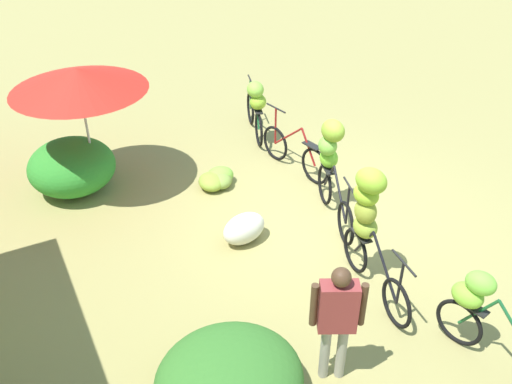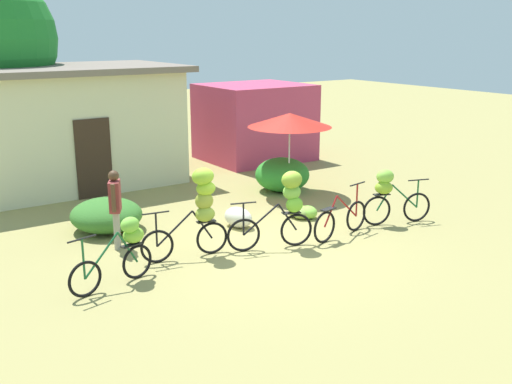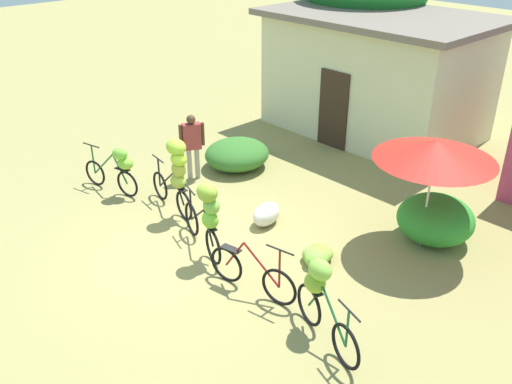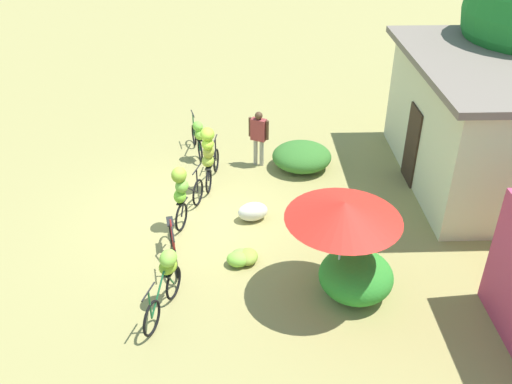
{
  "view_description": "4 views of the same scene",
  "coord_description": "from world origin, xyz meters",
  "px_view_note": "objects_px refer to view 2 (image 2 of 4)",
  "views": [
    {
      "loc": [
        -5.72,
        4.35,
        5.16
      ],
      "look_at": [
        -0.26,
        1.5,
        1.13
      ],
      "focal_mm": 39.24,
      "sensor_mm": 36.0,
      "label": 1
    },
    {
      "loc": [
        -6.38,
        -8.91,
        4.1
      ],
      "look_at": [
        0.23,
        0.83,
        0.92
      ],
      "focal_mm": 42.07,
      "sensor_mm": 36.0,
      "label": 2
    },
    {
      "loc": [
        6.97,
        -5.23,
        5.66
      ],
      "look_at": [
        0.31,
        1.07,
        0.9
      ],
      "focal_mm": 38.87,
      "sensor_mm": 36.0,
      "label": 3
    },
    {
      "loc": [
        10.92,
        1.18,
        7.47
      ],
      "look_at": [
        0.88,
        1.51,
        1.18
      ],
      "focal_mm": 39.29,
      "sensor_mm": 36.0,
      "label": 4
    }
  ],
  "objects_px": {
    "bicycle_near_pile": "(200,205)",
    "bicycle_leftmost": "(123,246)",
    "bicycle_by_shop": "(341,220)",
    "banana_pile_on_ground": "(303,212)",
    "market_umbrella": "(290,120)",
    "produce_sack": "(238,217)",
    "bicycle_rightmost": "(390,192)",
    "bicycle_center_loaded": "(286,203)",
    "person_vendor": "(115,202)",
    "shop_pink": "(255,122)",
    "building_low": "(70,125)"
  },
  "relations": [
    {
      "from": "shop_pink",
      "to": "person_vendor",
      "type": "bearing_deg",
      "value": -141.63
    },
    {
      "from": "bicycle_leftmost",
      "to": "bicycle_by_shop",
      "type": "relative_size",
      "value": 0.94
    },
    {
      "from": "building_low",
      "to": "bicycle_by_shop",
      "type": "xyz_separation_m",
      "value": [
        3.1,
        -7.51,
        -1.26
      ]
    },
    {
      "from": "building_low",
      "to": "person_vendor",
      "type": "distance_m",
      "value": 5.7
    },
    {
      "from": "market_umbrella",
      "to": "bicycle_rightmost",
      "type": "height_order",
      "value": "market_umbrella"
    },
    {
      "from": "bicycle_near_pile",
      "to": "banana_pile_on_ground",
      "type": "relative_size",
      "value": 2.33
    },
    {
      "from": "market_umbrella",
      "to": "bicycle_leftmost",
      "type": "height_order",
      "value": "market_umbrella"
    },
    {
      "from": "bicycle_leftmost",
      "to": "bicycle_rightmost",
      "type": "xyz_separation_m",
      "value": [
        5.97,
        -0.26,
        0.07
      ]
    },
    {
      "from": "bicycle_by_shop",
      "to": "person_vendor",
      "type": "height_order",
      "value": "person_vendor"
    },
    {
      "from": "building_low",
      "to": "bicycle_leftmost",
      "type": "xyz_separation_m",
      "value": [
        -1.46,
        -7.23,
        -0.97
      ]
    },
    {
      "from": "bicycle_center_loaded",
      "to": "bicycle_by_shop",
      "type": "xyz_separation_m",
      "value": [
        1.31,
        -0.15,
        -0.54
      ]
    },
    {
      "from": "banana_pile_on_ground",
      "to": "person_vendor",
      "type": "bearing_deg",
      "value": 173.23
    },
    {
      "from": "building_low",
      "to": "shop_pink",
      "type": "relative_size",
      "value": 1.83
    },
    {
      "from": "building_low",
      "to": "bicycle_by_shop",
      "type": "bearing_deg",
      "value": -67.55
    },
    {
      "from": "banana_pile_on_ground",
      "to": "produce_sack",
      "type": "distance_m",
      "value": 1.59
    },
    {
      "from": "bicycle_center_loaded",
      "to": "bicycle_rightmost",
      "type": "relative_size",
      "value": 1.06
    },
    {
      "from": "bicycle_leftmost",
      "to": "bicycle_by_shop",
      "type": "bearing_deg",
      "value": -3.59
    },
    {
      "from": "bicycle_leftmost",
      "to": "bicycle_rightmost",
      "type": "bearing_deg",
      "value": -2.46
    },
    {
      "from": "market_umbrella",
      "to": "bicycle_by_shop",
      "type": "xyz_separation_m",
      "value": [
        -1.13,
        -3.25,
        -1.56
      ]
    },
    {
      "from": "bicycle_leftmost",
      "to": "bicycle_rightmost",
      "type": "height_order",
      "value": "bicycle_rightmost"
    },
    {
      "from": "person_vendor",
      "to": "produce_sack",
      "type": "bearing_deg",
      "value": -4.98
    },
    {
      "from": "building_low",
      "to": "bicycle_near_pile",
      "type": "distance_m",
      "value": 6.88
    },
    {
      "from": "bicycle_near_pile",
      "to": "bicycle_by_shop",
      "type": "distance_m",
      "value": 3.05
    },
    {
      "from": "building_low",
      "to": "bicycle_rightmost",
      "type": "relative_size",
      "value": 3.73
    },
    {
      "from": "person_vendor",
      "to": "banana_pile_on_ground",
      "type": "bearing_deg",
      "value": -6.77
    },
    {
      "from": "market_umbrella",
      "to": "produce_sack",
      "type": "height_order",
      "value": "market_umbrella"
    },
    {
      "from": "shop_pink",
      "to": "bicycle_center_loaded",
      "type": "height_order",
      "value": "shop_pink"
    },
    {
      "from": "bicycle_near_pile",
      "to": "person_vendor",
      "type": "height_order",
      "value": "bicycle_near_pile"
    },
    {
      "from": "bicycle_center_loaded",
      "to": "produce_sack",
      "type": "xyz_separation_m",
      "value": [
        -0.1,
        1.55,
        -0.68
      ]
    },
    {
      "from": "bicycle_by_shop",
      "to": "banana_pile_on_ground",
      "type": "xyz_separation_m",
      "value": [
        0.16,
        1.43,
        -0.23
      ]
    },
    {
      "from": "bicycle_center_loaded",
      "to": "person_vendor",
      "type": "distance_m",
      "value": 3.26
    },
    {
      "from": "bicycle_rightmost",
      "to": "banana_pile_on_ground",
      "type": "bearing_deg",
      "value": 131.89
    },
    {
      "from": "banana_pile_on_ground",
      "to": "market_umbrella",
      "type": "bearing_deg",
      "value": 61.89
    },
    {
      "from": "shop_pink",
      "to": "produce_sack",
      "type": "distance_m",
      "value": 7.2
    },
    {
      "from": "market_umbrella",
      "to": "bicycle_by_shop",
      "type": "bearing_deg",
      "value": -109.18
    },
    {
      "from": "shop_pink",
      "to": "bicycle_center_loaded",
      "type": "distance_m",
      "value": 8.38
    },
    {
      "from": "bicycle_near_pile",
      "to": "bicycle_leftmost",
      "type": "bearing_deg",
      "value": -167.23
    },
    {
      "from": "bicycle_leftmost",
      "to": "person_vendor",
      "type": "relative_size",
      "value": 1.02
    },
    {
      "from": "building_low",
      "to": "bicycle_by_shop",
      "type": "height_order",
      "value": "building_low"
    },
    {
      "from": "shop_pink",
      "to": "market_umbrella",
      "type": "xyz_separation_m",
      "value": [
        -1.74,
        -4.15,
        0.71
      ]
    },
    {
      "from": "shop_pink",
      "to": "market_umbrella",
      "type": "bearing_deg",
      "value": -112.75
    },
    {
      "from": "bicycle_leftmost",
      "to": "bicycle_center_loaded",
      "type": "distance_m",
      "value": 3.26
    },
    {
      "from": "bicycle_near_pile",
      "to": "produce_sack",
      "type": "xyz_separation_m",
      "value": [
        1.49,
        1.04,
        -0.78
      ]
    },
    {
      "from": "market_umbrella",
      "to": "bicycle_rightmost",
      "type": "relative_size",
      "value": 1.35
    },
    {
      "from": "bicycle_center_loaded",
      "to": "bicycle_by_shop",
      "type": "bearing_deg",
      "value": -6.37
    },
    {
      "from": "building_low",
      "to": "person_vendor",
      "type": "bearing_deg",
      "value": -99.54
    },
    {
      "from": "building_low",
      "to": "bicycle_near_pile",
      "type": "bearing_deg",
      "value": -88.34
    },
    {
      "from": "bicycle_by_shop",
      "to": "banana_pile_on_ground",
      "type": "relative_size",
      "value": 2.33
    },
    {
      "from": "market_umbrella",
      "to": "banana_pile_on_ground",
      "type": "height_order",
      "value": "market_umbrella"
    },
    {
      "from": "market_umbrella",
      "to": "bicycle_by_shop",
      "type": "height_order",
      "value": "market_umbrella"
    }
  ]
}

